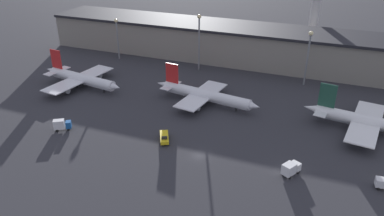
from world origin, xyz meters
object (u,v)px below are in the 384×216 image
(airplane_0, at_px, (81,79))
(service_vehicle_3, at_px, (164,138))
(service_vehicle_0, at_px, (62,125))
(control_tower, at_px, (317,0))
(airplane_2, at_px, (370,122))
(service_vehicle_1, at_px, (291,168))
(airplane_1, at_px, (205,95))

(airplane_0, relative_size, service_vehicle_3, 5.21)
(service_vehicle_0, bearing_deg, control_tower, 27.81)
(airplane_2, height_order, service_vehicle_3, airplane_2)
(airplane_0, relative_size, airplane_2, 0.93)
(airplane_0, relative_size, control_tower, 0.90)
(service_vehicle_3, bearing_deg, service_vehicle_1, 57.91)
(airplane_0, bearing_deg, airplane_1, 12.20)
(airplane_0, relative_size, airplane_1, 0.94)
(service_vehicle_3, xyz_separation_m, control_tower, (31.92, 109.56, 24.55))
(service_vehicle_0, bearing_deg, airplane_2, -11.82)
(airplane_0, bearing_deg, service_vehicle_3, -19.40)
(airplane_1, distance_m, service_vehicle_0, 50.59)
(airplane_1, xyz_separation_m, service_vehicle_0, (-36.01, -35.50, -1.37))
(service_vehicle_0, xyz_separation_m, service_vehicle_1, (71.90, 3.03, -0.05))
(airplane_1, bearing_deg, airplane_0, -167.80)
(airplane_0, distance_m, service_vehicle_3, 55.58)
(airplane_0, height_order, airplane_1, airplane_0)
(airplane_0, distance_m, service_vehicle_1, 92.31)
(airplane_2, bearing_deg, control_tower, 116.38)
(airplane_2, bearing_deg, service_vehicle_1, -113.69)
(airplane_0, distance_m, control_tower, 118.78)
(airplane_2, distance_m, service_vehicle_3, 65.23)
(airplane_0, xyz_separation_m, service_vehicle_0, (15.77, -31.87, -1.45))
(airplane_1, xyz_separation_m, service_vehicle_1, (35.89, -32.47, -1.42))
(service_vehicle_1, height_order, control_tower, control_tower)
(airplane_1, bearing_deg, airplane_2, 7.79)
(airplane_2, bearing_deg, airplane_0, -170.09)
(airplane_0, xyz_separation_m, airplane_1, (51.78, 3.63, -0.08))
(service_vehicle_3, bearing_deg, control_tower, 136.32)
(service_vehicle_3, relative_size, control_tower, 0.17)
(airplane_2, relative_size, service_vehicle_1, 7.09)
(airplane_0, bearing_deg, control_tower, 54.13)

